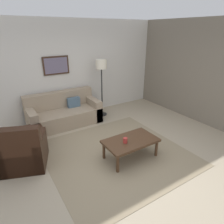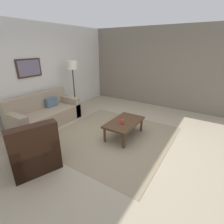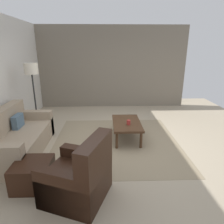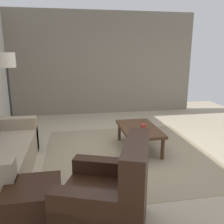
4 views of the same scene
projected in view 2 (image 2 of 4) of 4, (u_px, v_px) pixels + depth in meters
ground_plane at (112, 136)px, 4.32m from camera, size 8.00×8.00×0.00m
rear_partition at (39, 72)px, 5.11m from camera, size 6.00×0.12×2.80m
stone_feature_panel at (156, 68)px, 6.15m from camera, size 0.12×5.20×2.80m
area_rug at (112, 136)px, 4.32m from camera, size 2.83×2.79×0.01m
couch_main at (44, 114)px, 4.93m from camera, size 1.95×0.91×0.88m
armchair_leather at (34, 153)px, 3.13m from camera, size 1.03×1.03×0.95m
ottoman at (25, 139)px, 3.78m from camera, size 0.56×0.56×0.40m
coffee_table at (124, 123)px, 4.20m from camera, size 1.10×0.64×0.41m
cup at (122, 122)px, 4.03m from camera, size 0.09×0.09×0.11m
lamp_standing at (73, 70)px, 5.44m from camera, size 0.32×0.32×1.71m
framed_artwork at (29, 68)px, 4.72m from camera, size 0.72×0.04×0.50m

